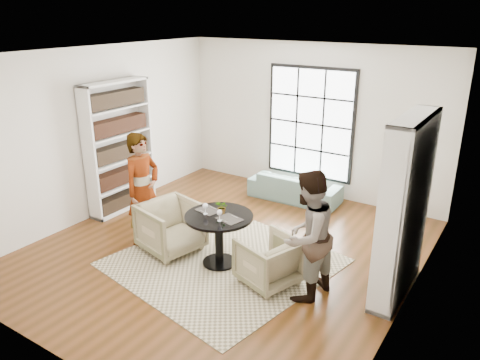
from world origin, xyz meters
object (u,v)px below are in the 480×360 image
Objects in this scene: person_right at (307,236)px; pedestal_table at (219,229)px; wine_glass_left at (205,206)px; flower_centerpiece at (222,207)px; wine_glass_right at (219,213)px; armchair_left at (171,227)px; sofa at (295,187)px; person_left at (143,189)px; armchair_right at (268,261)px.

pedestal_table is at bearing -83.27° from person_right.
wine_glass_left is 0.24m from flower_centerpiece.
wine_glass_right is 0.25m from flower_centerpiece.
sofa is at bearing 0.72° from armchair_left.
flower_centerpiece is at bearing -86.26° from person_right.
person_left is 1.44m from flower_centerpiece.
sofa is at bearing 94.40° from flower_centerpiece.
armchair_left is 0.50× the size of person_right.
person_left is (-1.42, -0.06, 0.34)m from pedestal_table.
armchair_left is at bearing -171.24° from flower_centerpiece.
wine_glass_right reaches higher than sofa.
flower_centerpiece is (-0.11, 0.22, -0.02)m from wine_glass_right.
person_left is at bearing -174.58° from flower_centerpiece.
pedestal_table is 2.89m from sofa.
sofa is 2.87m from flower_centerpiece.
armchair_left reaches higher than sofa.
person_left reaches higher than wine_glass_right.
person_left is at bearing -80.99° from person_right.
pedestal_table is at bearing -97.32° from flower_centerpiece.
sofa is at bearing -140.71° from armchair_right.
wine_glass_left is (-0.19, -0.07, 0.34)m from pedestal_table.
wine_glass_left is at bearing -88.67° from person_left.
person_right is at bearing -5.01° from flower_centerpiece.
person_right is (1.41, -0.05, 0.30)m from pedestal_table.
flower_centerpiece is at bearing -67.68° from armchair_left.
armchair_left is 1.12m from wine_glass_right.
wine_glass_right is 0.83× the size of flower_centerpiece.
flower_centerpiece is at bearing 92.91° from sofa.
armchair_right is 4.38× the size of wine_glass_right.
wine_glass_right is (-1.29, -0.10, 0.04)m from person_right.
sofa is 3.39m from person_right.
person_left is at bearing -70.45° from armchair_right.
person_right is at bearing -2.01° from pedestal_table.
person_left reaches higher than armchair_left.
flower_centerpiece is (-0.85, 0.12, 0.55)m from armchair_right.
pedestal_table is 0.39m from wine_glass_right.
sofa is 3.10m from wine_glass_right.
person_right is 1.29m from wine_glass_right.
wine_glass_left reaches higher than wine_glass_right.
wine_glass_right is at bearing -63.15° from armchair_right.
armchair_right is 4.33× the size of wine_glass_left.
flower_centerpiece is (0.21, -2.79, 0.63)m from sofa.
sofa is at bearing 90.38° from wine_glass_left.
person_right is (0.55, 0.00, 0.53)m from armchair_right.
armchair_left is 5.02× the size of wine_glass_left.
pedestal_table is 5.75× the size of wine_glass_left.
sofa is 8.76× the size of flower_centerpiece.
armchair_left is 1.02m from flower_centerpiece.
person_right reaches higher than flower_centerpiece.
person_right is 1.41m from flower_centerpiece.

